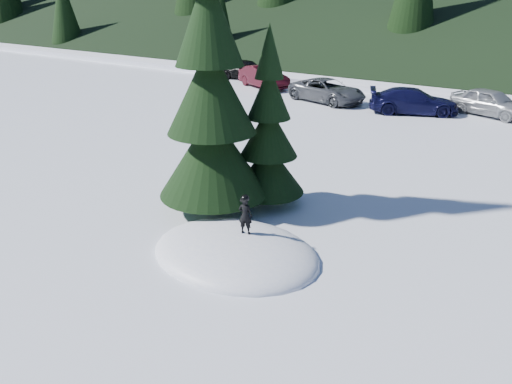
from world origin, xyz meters
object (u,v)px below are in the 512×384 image
Objects in this scene: spruce_short at (269,138)px; car_2 at (327,91)px; car_4 at (490,102)px; child_skier at (245,216)px; spruce_tall at (211,101)px; car_1 at (264,77)px; car_3 at (413,101)px; car_0 at (245,69)px.

spruce_short is 16.08m from car_2.
car_4 is (2.85, 16.69, -1.39)m from spruce_short.
spruce_tall is at bearing -49.96° from child_skier.
spruce_short is 1.28× the size of car_4.
car_1 reaches higher than car_3.
car_0 is (-13.90, 20.16, -2.57)m from spruce_tall.
child_skier is at bearing -66.17° from spruce_short.
car_0 is 0.94× the size of car_3.
car_0 is at bearing 128.46° from spruce_short.
spruce_tall reaches higher than spruce_short.
child_skier is at bearing 161.70° from car_3.
spruce_tall is 18.68m from car_4.
spruce_tall is at bearing -149.12° from car_2.
car_0 is 17.87m from car_4.
car_2 is (-7.17, 17.75, -0.28)m from child_skier.
spruce_tall is at bearing -126.23° from car_1.
spruce_short is at bearing -144.24° from car_2.
car_3 is (0.36, 16.25, -2.64)m from spruce_tall.
spruce_tall reaches higher than car_3.
spruce_tall reaches higher than car_4.
car_2 is 5.26m from car_3.
car_4 is (17.75, -2.07, -0.04)m from car_0.
car_4 is at bearing -66.87° from car_1.
car_2 reaches higher than car_3.
child_skier reaches higher than car_3.
car_0 is (-14.90, 18.76, -1.35)m from spruce_short.
spruce_tall is 1.75× the size of car_2.
car_0 is 14.78m from car_3.
car_0 is 1.05× the size of car_4.
car_4 is (8.76, 1.80, 0.03)m from car_2.
car_4 is at bearing -100.00° from car_0.
spruce_short is 3.33m from child_skier.
car_3 is (5.26, -0.03, -0.00)m from car_2.
car_4 is at bearing 80.30° from spruce_short.
car_0 is at bearing 124.59° from spruce_tall.
spruce_short is 1.09× the size of car_2.
spruce_tall reaches higher than car_0.
car_1 is at bearing 125.24° from spruce_short.
car_1 reaches higher than car_4.
car_2 is at bearing 65.18° from car_3.
car_1 is 14.61m from car_4.
car_0 reaches higher than car_2.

